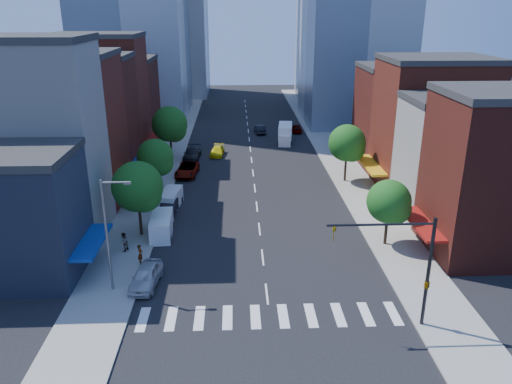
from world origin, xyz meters
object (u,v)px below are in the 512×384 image
Objects in this scene: cargo_van_far at (170,199)px; box_truck at (285,134)px; parked_car_third at (187,170)px; pedestrian_far at (124,242)px; traffic_car_oncoming at (260,129)px; parked_car_rear at (192,154)px; pedestrian_near at (140,254)px; parked_car_second at (169,207)px; cargo_van_near at (162,226)px; parked_car_front at (146,276)px; taxi at (217,151)px; traffic_car_far at (297,128)px.

cargo_van_far is 31.74m from box_truck.
parked_car_third is 3.19× the size of pedestrian_far.
parked_car_rear is at bearing 48.87° from traffic_car_oncoming.
pedestrian_near is (-0.98, -13.11, 0.09)m from cargo_van_far.
parked_car_second is at bearing -110.47° from box_truck.
cargo_van_near is (-0.88, -26.14, 0.22)m from parked_car_rear.
parked_car_front is 0.87× the size of parked_car_rear.
taxi is at bearing 78.10° from cargo_van_near.
parked_car_front is at bearing -87.10° from parked_car_second.
pedestrian_near is (-1.00, 3.32, 0.22)m from parked_car_front.
traffic_car_far is (18.00, 51.04, -0.11)m from parked_car_front.
box_truck is (14.43, 8.97, 0.54)m from parked_car_rear.
parked_car_rear is 18.85m from cargo_van_far.
cargo_van_near is 7.32m from cargo_van_far.
parked_car_third is at bearing 58.68° from traffic_car_oncoming.
parked_car_front is at bearing -102.13° from box_truck.
cargo_van_far is at bearing -171.22° from pedestrian_far.
parked_car_second is 12.88m from parked_car_third.
box_truck is (14.49, 16.64, 0.55)m from parked_car_third.
cargo_van_far is at bearing -89.54° from parked_car_rear.
traffic_car_far is at bearing 69.99° from cargo_van_far.
parked_car_front is at bearing 50.77° from pedestrian_far.
pedestrian_near is at bearing -90.17° from parked_car_rear.
parked_car_second is 2.55× the size of pedestrian_far.
pedestrian_far is (-14.42, -44.79, 0.30)m from traffic_car_oncoming.
taxi is at bearing 89.07° from parked_car_front.
pedestrian_near is (-1.01, -5.79, 0.02)m from cargo_van_near.
cargo_van_far reaches higher than parked_car_rear.
pedestrian_near is (-1.89, -31.94, 0.24)m from parked_car_rear.
parked_car_front is at bearing -88.23° from parked_car_rear.
pedestrian_far is (-1.91, 2.44, 0.00)m from pedestrian_near.
parked_car_rear is 26.16m from cargo_van_near.
cargo_van_far is at bearing -89.32° from parked_car_third.
pedestrian_far reaches higher than parked_car_rear.
pedestrian_far is (-3.80, -29.50, 0.24)m from parked_car_rear.
pedestrian_near is at bearing -93.42° from taxi.
pedestrian_near is 1.00× the size of pedestrian_far.
parked_car_third is 7.66m from parked_car_rear.
parked_car_rear is (0.89, 20.52, 0.05)m from parked_car_second.
parked_car_third is at bearing -87.28° from parked_car_rear.
traffic_car_oncoming is 0.62× the size of box_truck.
parked_car_third reaches higher than traffic_car_far.
box_truck is at bearing 65.47° from parked_car_second.
parked_car_rear is 29.74m from pedestrian_far.
traffic_car_far is at bearing 64.02° from cargo_van_near.
box_truck is at bearing 39.92° from taxi.
cargo_van_near is 38.31m from box_truck.
parked_car_second is at bearing 87.31° from cargo_van_near.
taxi is 13.09m from box_truck.
parked_car_second is 5.63m from cargo_van_near.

